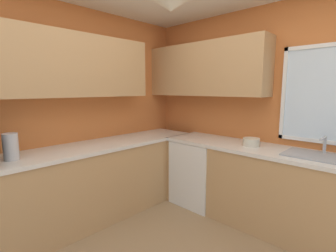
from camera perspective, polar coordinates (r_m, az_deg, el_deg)
name	(u,v)px	position (r m, az deg, el deg)	size (l,w,h in m)	color
room_shell	(152,63)	(2.58, -3.71, 14.24)	(3.65, 3.67, 2.57)	#D17238
counter_run_left	(76,187)	(3.05, -20.38, -13.02)	(0.65, 3.28, 0.89)	tan
counter_run_back	(276,190)	(3.03, 23.69, -13.39)	(2.74, 0.65, 0.89)	tan
dishwasher	(200,172)	(3.45, 7.35, -10.43)	(0.60, 0.60, 0.85)	white
kettle	(11,147)	(2.68, -32.49, -4.05)	(0.13, 0.13, 0.25)	#B7B7BC
sink_assembly	(320,156)	(2.80, 31.62, -5.88)	(0.62, 0.40, 0.19)	#9EA0A5
bowl	(251,142)	(3.00, 18.62, -3.50)	(0.19, 0.19, 0.09)	beige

